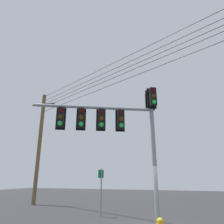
{
  "coord_description": "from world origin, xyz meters",
  "views": [
    {
      "loc": [
        1.57,
        -9.1,
        2.01
      ],
      "look_at": [
        -1.46,
        -0.17,
        4.96
      ],
      "focal_mm": 33.78,
      "sensor_mm": 36.0,
      "label": 1
    }
  ],
  "objects": [
    {
      "name": "signal_mast_assembly",
      "position": [
        -1.1,
        0.02,
        4.49
      ],
      "size": [
        5.17,
        2.94,
        6.22
      ],
      "color": "gray",
      "rests_on": "ground"
    },
    {
      "name": "overhead_wire_span",
      "position": [
        1.29,
        0.17,
        7.98
      ],
      "size": [
        22.59,
        11.34,
        2.14
      ],
      "color": "black"
    },
    {
      "name": "route_sign_primary",
      "position": [
        -3.02,
        2.54,
        1.59
      ],
      "size": [
        0.21,
        0.35,
        2.5
      ],
      "color": "slate",
      "rests_on": "ground"
    },
    {
      "name": "utility_pole_wooden",
      "position": [
        -10.0,
        5.83,
        4.73
      ],
      "size": [
        2.19,
        0.32,
        9.22
      ],
      "color": "brown",
      "rests_on": "ground"
    }
  ]
}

